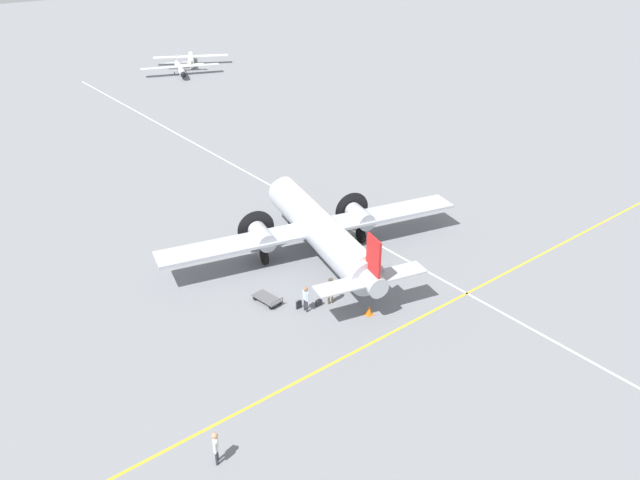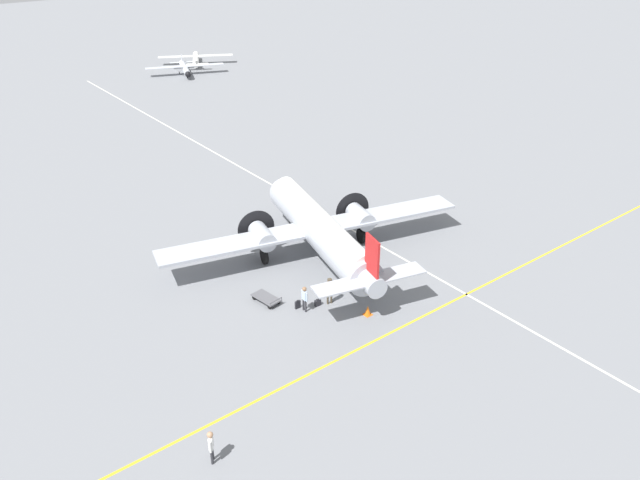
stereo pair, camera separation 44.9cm
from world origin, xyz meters
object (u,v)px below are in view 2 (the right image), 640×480
suitcase_near_door (298,305)px  suitcase_upright_spare (318,303)px  passenger_boarding (330,288)px  light_aircraft_distant (196,59)px  airliner_main (318,227)px  crew_foreground (211,444)px  baggage_cart (266,298)px  ramp_agent (304,296)px  traffic_cone (368,311)px  light_aircraft_taxiing (185,68)px

suitcase_near_door → suitcase_upright_spare: suitcase_near_door is taller
passenger_boarding → light_aircraft_distant: light_aircraft_distant is taller
airliner_main → passenger_boarding: size_ratio=12.38×
crew_foreground → baggage_cart: 12.86m
ramp_agent → baggage_cart: bearing=33.0°
airliner_main → traffic_cone: (-1.94, -7.51, -2.09)m
crew_foreground → baggage_cart: crew_foreground is taller
passenger_boarding → airliner_main: bearing=71.2°
light_aircraft_distant → traffic_cone: light_aircraft_distant is taller
ramp_agent → traffic_cone: bearing=-131.2°
suitcase_upright_spare → baggage_cart: 3.26m
suitcase_near_door → baggage_cart: (-1.15, 1.77, 0.01)m
suitcase_near_door → traffic_cone: 4.34m
ramp_agent → light_aircraft_distant: light_aircraft_distant is taller
airliner_main → ramp_agent: size_ratio=12.73×
suitcase_near_door → traffic_cone: size_ratio=0.89×
suitcase_upright_spare → light_aircraft_distant: size_ratio=0.04×
airliner_main → passenger_boarding: airliner_main is taller
airliner_main → light_aircraft_taxiing: 57.29m
airliner_main → crew_foreground: (-14.99, -11.78, -1.30)m
crew_foreground → light_aircraft_taxiing: size_ratio=0.16×
light_aircraft_distant → ramp_agent: bearing=-174.5°
crew_foreground → traffic_cone: size_ratio=2.78×
crew_foreground → suitcase_upright_spare: (11.24, 6.90, -0.88)m
suitcase_near_door → baggage_cart: suitcase_near_door is taller
airliner_main → traffic_cone: bearing=179.6°
ramp_agent → suitcase_near_door: size_ratio=3.03×
ramp_agent → baggage_cart: size_ratio=0.84×
suitcase_upright_spare → light_aircraft_distant: light_aircraft_distant is taller
ramp_agent → airliner_main: bearing=-41.7°
airliner_main → ramp_agent: (-4.73, -4.83, -1.33)m
airliner_main → suitcase_near_door: size_ratio=38.59×
passenger_boarding → ramp_agent: 1.74m
suitcase_upright_spare → light_aircraft_taxiing: 63.09m
traffic_cone → suitcase_upright_spare: bearing=124.5°
light_aircraft_taxiing → suitcase_upright_spare: bearing=0.8°
traffic_cone → light_aircraft_distant: bearing=70.5°
crew_foreground → passenger_boarding: (11.97, 6.66, 0.03)m
airliner_main → suitcase_upright_spare: bearing=156.5°
passenger_boarding → baggage_cart: 4.06m
suitcase_near_door → ramp_agent: bearing=-70.7°
suitcase_upright_spare → traffic_cone: 3.20m
suitcase_near_door → traffic_cone: bearing=-47.0°
suitcase_upright_spare → light_aircraft_distant: (25.49, 64.37, 0.66)m
suitcase_upright_spare → baggage_cart: baggage_cart is taller
crew_foreground → suitcase_near_door: bearing=-19.2°
ramp_agent → baggage_cart: 2.73m
crew_foreground → suitcase_near_door: 12.56m
suitcase_near_door → light_aircraft_distant: (26.64, 63.83, 0.61)m
suitcase_near_door → passenger_boarding: bearing=-22.6°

